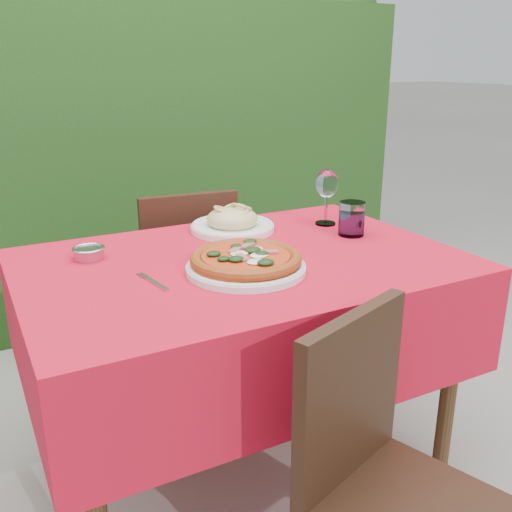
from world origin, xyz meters
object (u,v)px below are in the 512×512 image
chair_far (185,276)px  water_glass (352,220)px  fork (155,283)px  steel_ramekin (89,254)px  pasta_plate (232,222)px  wine_glass (327,186)px  chair_near (381,469)px  pizza_plate (246,262)px

chair_far → water_glass: 0.76m
fork → steel_ramekin: steel_ramekin is taller
pasta_plate → steel_ramekin: (-0.50, -0.07, -0.01)m
chair_far → wine_glass: wine_glass is taller
chair_near → pizza_plate: bearing=76.3°
chair_near → steel_ramekin: size_ratio=9.27×
wine_glass → steel_ramekin: wine_glass is taller
pasta_plate → wine_glass: wine_glass is taller
pasta_plate → water_glass: bearing=-35.5°
chair_far → wine_glass: (0.38, -0.42, 0.41)m
pizza_plate → steel_ramekin: 0.47m
chair_far → wine_glass: 0.70m
pasta_plate → fork: (-0.39, -0.35, -0.03)m
pizza_plate → wine_glass: wine_glass is taller
water_glass → pizza_plate: bearing=-162.5°
chair_far → fork: bearing=69.2°
chair_far → water_glass: water_glass is taller
pizza_plate → wine_glass: (0.47, 0.30, 0.11)m
pasta_plate → fork: size_ratio=1.69×
chair_near → pasta_plate: 0.97m
chair_near → wine_glass: 1.03m
fork → pizza_plate: bearing=-15.7°
pizza_plate → water_glass: size_ratio=3.30×
chair_near → chair_far: 1.26m
water_glass → chair_far: bearing=123.4°
water_glass → fork: bearing=-170.5°
pizza_plate → fork: 0.25m
water_glass → fork: (-0.72, -0.12, -0.05)m
chair_far → wine_glass: bearing=137.2°
water_glass → steel_ramekin: water_glass is taller
chair_near → pizza_plate: 0.63m
chair_near → wine_glass: (0.41, 0.83, 0.43)m
steel_ramekin → chair_near: bearing=-64.0°
pizza_plate → pasta_plate: bearing=69.6°
pasta_plate → wine_glass: bearing=-14.0°
chair_far → pasta_plate: bearing=104.0°
pizza_plate → steel_ramekin: pizza_plate is taller
chair_far → pasta_plate: 0.46m
fork → water_glass: bearing=0.0°
chair_near → water_glass: water_glass is taller
pizza_plate → water_glass: water_glass is taller
pasta_plate → water_glass: water_glass is taller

